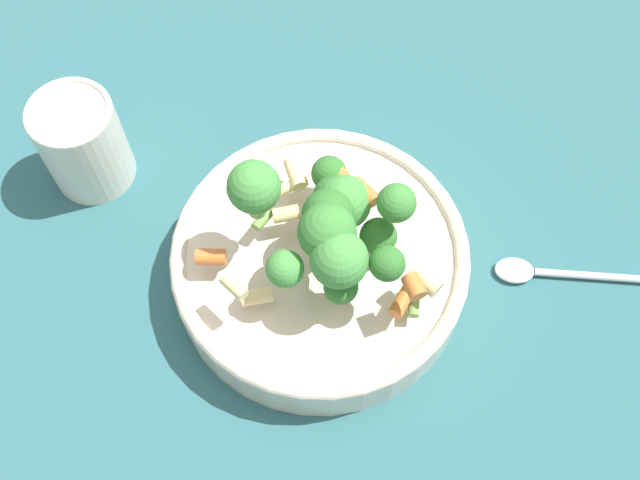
# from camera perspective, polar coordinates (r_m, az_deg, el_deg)

# --- Properties ---
(ground_plane) EXTENTS (3.00, 3.00, 0.00)m
(ground_plane) POSITION_cam_1_polar(r_m,az_deg,el_deg) (0.69, -0.00, -2.77)
(ground_plane) COLOR #2D6066
(bowl) EXTENTS (0.26, 0.26, 0.05)m
(bowl) POSITION_cam_1_polar(r_m,az_deg,el_deg) (0.66, -0.00, -1.72)
(bowl) COLOR beige
(bowl) RESTS_ON ground_plane
(pasta_salad) EXTENTS (0.16, 0.18, 0.10)m
(pasta_salad) POSITION_cam_1_polar(r_m,az_deg,el_deg) (0.59, 0.76, 1.24)
(pasta_salad) COLOR #8CB766
(pasta_salad) RESTS_ON bowl
(cup) EXTENTS (0.08, 0.08, 0.10)m
(cup) POSITION_cam_1_polar(r_m,az_deg,el_deg) (0.73, -17.66, 7.12)
(cup) COLOR silver
(cup) RESTS_ON ground_plane
(spoon) EXTENTS (0.14, 0.13, 0.01)m
(spoon) POSITION_cam_1_polar(r_m,az_deg,el_deg) (0.71, 17.34, -2.42)
(spoon) COLOR silver
(spoon) RESTS_ON ground_plane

